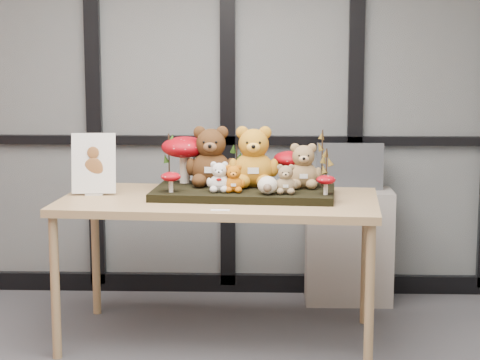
{
  "coord_description": "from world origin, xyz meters",
  "views": [
    {
      "loc": [
        0.73,
        -3.33,
        1.72
      ],
      "look_at": [
        0.57,
        1.45,
        0.94
      ],
      "focal_mm": 65.0,
      "sensor_mm": 36.0,
      "label": 1
    }
  ],
  "objects_px": {
    "mushroom_front_left": "(171,181)",
    "bear_small_yellow": "(234,177)",
    "diorama_tray": "(244,193)",
    "bear_brown_medium": "(211,153)",
    "bear_tan_back": "(303,163)",
    "mushroom_back_right": "(290,166)",
    "display_table": "(219,209)",
    "mushroom_front_right": "(326,184)",
    "sign_holder": "(94,166)",
    "mushroom_back_left": "(185,157)",
    "bear_beige_small": "(286,177)",
    "bear_white_bow": "(219,175)",
    "monitor": "(350,167)",
    "cabinet": "(349,246)",
    "plush_cream_hedgehog": "(268,184)",
    "bear_pooh_yellow": "(254,153)"
  },
  "relations": [
    {
      "from": "bear_white_bow",
      "to": "mushroom_front_left",
      "type": "height_order",
      "value": "bear_white_bow"
    },
    {
      "from": "plush_cream_hedgehog",
      "to": "diorama_tray",
      "type": "bearing_deg",
      "value": 133.14
    },
    {
      "from": "mushroom_front_left",
      "to": "bear_small_yellow",
      "type": "bearing_deg",
      "value": 2.86
    },
    {
      "from": "bear_small_yellow",
      "to": "mushroom_front_right",
      "type": "distance_m",
      "value": 0.51
    },
    {
      "from": "diorama_tray",
      "to": "display_table",
      "type": "bearing_deg",
      "value": -153.43
    },
    {
      "from": "cabinet",
      "to": "sign_holder",
      "type": "bearing_deg",
      "value": -155.52
    },
    {
      "from": "mushroom_back_right",
      "to": "mushroom_front_left",
      "type": "height_order",
      "value": "mushroom_back_right"
    },
    {
      "from": "mushroom_back_left",
      "to": "sign_holder",
      "type": "xyz_separation_m",
      "value": [
        -0.51,
        -0.17,
        -0.03
      ]
    },
    {
      "from": "diorama_tray",
      "to": "mushroom_back_left",
      "type": "relative_size",
      "value": 3.36
    },
    {
      "from": "mushroom_front_left",
      "to": "bear_beige_small",
      "type": "bearing_deg",
      "value": -1.95
    },
    {
      "from": "bear_pooh_yellow",
      "to": "plush_cream_hedgehog",
      "type": "xyz_separation_m",
      "value": [
        0.08,
        -0.26,
        -0.14
      ]
    },
    {
      "from": "mushroom_front_left",
      "to": "mushroom_front_right",
      "type": "height_order",
      "value": "mushroom_front_left"
    },
    {
      "from": "diorama_tray",
      "to": "sign_holder",
      "type": "bearing_deg",
      "value": -176.94
    },
    {
      "from": "display_table",
      "to": "mushroom_front_right",
      "type": "relative_size",
      "value": 15.61
    },
    {
      "from": "bear_tan_back",
      "to": "plush_cream_hedgehog",
      "type": "xyz_separation_m",
      "value": [
        -0.2,
        -0.22,
        -0.09
      ]
    },
    {
      "from": "display_table",
      "to": "mushroom_back_right",
      "type": "bearing_deg",
      "value": 31.37
    },
    {
      "from": "diorama_tray",
      "to": "plush_cream_hedgehog",
      "type": "bearing_deg",
      "value": -46.86
    },
    {
      "from": "sign_holder",
      "to": "monitor",
      "type": "xyz_separation_m",
      "value": [
        1.53,
        0.72,
        -0.1
      ]
    },
    {
      "from": "bear_brown_medium",
      "to": "sign_holder",
      "type": "height_order",
      "value": "bear_brown_medium"
    },
    {
      "from": "bear_beige_small",
      "to": "cabinet",
      "type": "relative_size",
      "value": 0.24
    },
    {
      "from": "diorama_tray",
      "to": "bear_tan_back",
      "type": "distance_m",
      "value": 0.38
    },
    {
      "from": "bear_brown_medium",
      "to": "bear_white_bow",
      "type": "height_order",
      "value": "bear_brown_medium"
    },
    {
      "from": "sign_holder",
      "to": "bear_brown_medium",
      "type": "bearing_deg",
      "value": 3.62
    },
    {
      "from": "bear_tan_back",
      "to": "mushroom_back_right",
      "type": "xyz_separation_m",
      "value": [
        -0.07,
        0.1,
        -0.03
      ]
    },
    {
      "from": "bear_small_yellow",
      "to": "mushroom_front_right",
      "type": "relative_size",
      "value": 1.43
    },
    {
      "from": "bear_brown_medium",
      "to": "mushroom_front_left",
      "type": "height_order",
      "value": "bear_brown_medium"
    },
    {
      "from": "monitor",
      "to": "bear_brown_medium",
      "type": "bearing_deg",
      "value": -144.18
    },
    {
      "from": "mushroom_back_right",
      "to": "plush_cream_hedgehog",
      "type": "bearing_deg",
      "value": -112.47
    },
    {
      "from": "bear_beige_small",
      "to": "sign_holder",
      "type": "relative_size",
      "value": 0.5
    },
    {
      "from": "bear_white_bow",
      "to": "bear_beige_small",
      "type": "relative_size",
      "value": 1.04
    },
    {
      "from": "cabinet",
      "to": "bear_beige_small",
      "type": "bearing_deg",
      "value": -116.65
    },
    {
      "from": "bear_tan_back",
      "to": "sign_holder",
      "type": "xyz_separation_m",
      "value": [
        -1.2,
        -0.03,
        -0.02
      ]
    },
    {
      "from": "cabinet",
      "to": "diorama_tray",
      "type": "bearing_deg",
      "value": -132.89
    },
    {
      "from": "bear_brown_medium",
      "to": "mushroom_back_right",
      "type": "xyz_separation_m",
      "value": [
        0.46,
        0.03,
        -0.08
      ]
    },
    {
      "from": "bear_tan_back",
      "to": "bear_beige_small",
      "type": "height_order",
      "value": "bear_tan_back"
    },
    {
      "from": "bear_small_yellow",
      "to": "bear_white_bow",
      "type": "height_order",
      "value": "bear_white_bow"
    },
    {
      "from": "bear_pooh_yellow",
      "to": "bear_small_yellow",
      "type": "distance_m",
      "value": 0.25
    },
    {
      "from": "display_table",
      "to": "mushroom_front_left",
      "type": "relative_size",
      "value": 14.83
    },
    {
      "from": "diorama_tray",
      "to": "bear_brown_medium",
      "type": "bearing_deg",
      "value": 153.79
    },
    {
      "from": "bear_white_bow",
      "to": "mushroom_front_left",
      "type": "bearing_deg",
      "value": -170.03
    },
    {
      "from": "bear_white_bow",
      "to": "mushroom_back_left",
      "type": "distance_m",
      "value": 0.38
    },
    {
      "from": "bear_brown_medium",
      "to": "bear_beige_small",
      "type": "distance_m",
      "value": 0.51
    },
    {
      "from": "diorama_tray",
      "to": "bear_brown_medium",
      "type": "distance_m",
      "value": 0.31
    },
    {
      "from": "bear_brown_medium",
      "to": "plush_cream_hedgehog",
      "type": "relative_size",
      "value": 3.45
    },
    {
      "from": "mushroom_back_left",
      "to": "display_table",
      "type": "bearing_deg",
      "value": -49.44
    },
    {
      "from": "mushroom_front_left",
      "to": "cabinet",
      "type": "distance_m",
      "value": 1.48
    },
    {
      "from": "mushroom_front_left",
      "to": "monitor",
      "type": "xyz_separation_m",
      "value": [
        1.07,
        0.86,
        -0.04
      ]
    },
    {
      "from": "bear_tan_back",
      "to": "mushroom_back_left",
      "type": "bearing_deg",
      "value": 172.82
    },
    {
      "from": "diorama_tray",
      "to": "bear_brown_medium",
      "type": "xyz_separation_m",
      "value": [
        -0.19,
        0.12,
        0.21
      ]
    },
    {
      "from": "mushroom_back_left",
      "to": "sign_holder",
      "type": "distance_m",
      "value": 0.54
    }
  ]
}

